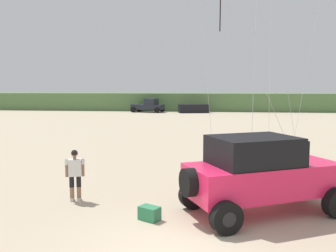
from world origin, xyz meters
TOP-DOWN VIEW (x-y plane):
  - ground_plane at (0.00, 0.00)m, footprint 220.00×220.00m
  - dune_ridge at (-2.60, 51.04)m, footprint 90.00×8.86m
  - jeep at (2.29, 2.66)m, footprint 5.00×4.05m
  - person_watching at (-3.47, 3.15)m, footprint 0.60×0.39m
  - cooler_box at (-0.82, 1.73)m, footprint 0.66×0.58m
  - distant_pickup at (-8.15, 44.53)m, footprint 4.91×3.30m
  - distant_sedan at (-1.66, 44.25)m, footprint 4.48×2.61m

SIDE VIEW (x-z plane):
  - ground_plane at x=0.00m, z-range 0.00..0.00m
  - cooler_box at x=-0.82m, z-range 0.00..0.38m
  - distant_sedan at x=-1.66m, z-range 0.00..1.20m
  - person_watching at x=-3.47m, z-range 0.10..1.77m
  - distant_pickup at x=-8.15m, z-range -0.05..1.93m
  - jeep at x=2.29m, z-range 0.07..2.33m
  - dune_ridge at x=-2.60m, z-range 0.00..2.68m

